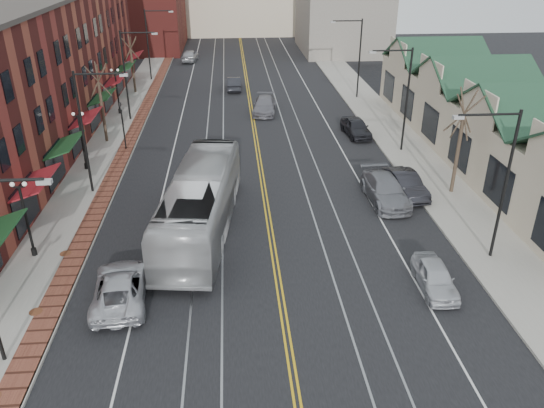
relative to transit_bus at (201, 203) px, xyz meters
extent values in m
plane|color=black|center=(3.95, -10.17, -1.85)|extent=(160.00, 160.00, 0.00)
cube|color=gray|center=(-8.05, 9.83, -1.77)|extent=(4.00, 120.00, 0.15)
cube|color=gray|center=(15.95, 9.83, -1.77)|extent=(4.00, 120.00, 0.15)
cube|color=maroon|center=(-15.05, 16.83, 3.65)|extent=(10.00, 50.00, 11.00)
cube|color=beige|center=(21.95, 9.83, 0.45)|extent=(8.00, 36.00, 4.60)
cube|color=maroon|center=(-12.05, 59.83, 5.15)|extent=(14.00, 18.00, 14.00)
cube|color=beige|center=(3.95, 74.83, 2.65)|extent=(22.00, 14.00, 9.00)
cube|color=slate|center=(18.95, 54.83, 3.65)|extent=(12.00, 16.00, 11.00)
cube|color=#999999|center=(-4.55, -10.17, 6.00)|extent=(0.50, 0.25, 0.15)
cylinder|color=black|center=(-7.55, 5.83, 2.30)|extent=(0.16, 0.16, 8.00)
cylinder|color=black|center=(-6.05, 5.83, 6.10)|extent=(3.00, 0.12, 0.12)
cube|color=#999999|center=(-4.55, 5.83, 6.00)|extent=(0.50, 0.25, 0.15)
cylinder|color=black|center=(-7.55, 21.83, 2.30)|extent=(0.16, 0.16, 8.00)
cylinder|color=black|center=(-6.05, 21.83, 6.10)|extent=(3.00, 0.12, 0.12)
cube|color=#999999|center=(-4.55, 21.83, 6.00)|extent=(0.50, 0.25, 0.15)
cylinder|color=black|center=(-7.55, 37.83, 2.30)|extent=(0.16, 0.16, 8.00)
cylinder|color=black|center=(-6.05, 37.83, 6.10)|extent=(3.00, 0.12, 0.12)
cube|color=#999999|center=(-4.55, 37.83, 6.00)|extent=(0.50, 0.25, 0.15)
cylinder|color=black|center=(15.45, -4.17, 2.30)|extent=(0.16, 0.16, 8.00)
cylinder|color=black|center=(13.95, -4.17, 6.10)|extent=(3.00, 0.12, 0.12)
cube|color=#999999|center=(12.45, -4.17, 6.00)|extent=(0.50, 0.25, 0.15)
cylinder|color=black|center=(15.45, 11.83, 2.30)|extent=(0.16, 0.16, 8.00)
cylinder|color=black|center=(13.95, 11.83, 6.10)|extent=(3.00, 0.12, 0.12)
cube|color=#999999|center=(12.45, 11.83, 6.00)|extent=(0.50, 0.25, 0.15)
cylinder|color=black|center=(15.45, 27.83, 2.30)|extent=(0.16, 0.16, 8.00)
cylinder|color=black|center=(13.95, 27.83, 6.10)|extent=(3.00, 0.12, 0.12)
cube|color=#999999|center=(12.45, 27.83, 6.00)|extent=(0.50, 0.25, 0.15)
cylinder|color=black|center=(-8.85, -2.17, -1.50)|extent=(0.28, 0.28, 0.40)
cylinder|color=black|center=(-8.85, -2.17, 0.30)|extent=(0.14, 0.14, 4.00)
cube|color=black|center=(-8.85, -2.17, 2.30)|extent=(0.60, 0.06, 0.06)
sphere|color=white|center=(-9.15, -2.17, 2.45)|extent=(0.24, 0.24, 0.24)
sphere|color=white|center=(-8.55, -2.17, 2.45)|extent=(0.24, 0.24, 0.24)
cylinder|color=black|center=(-8.85, 9.83, -1.50)|extent=(0.28, 0.28, 0.40)
cylinder|color=black|center=(-8.85, 9.83, 0.30)|extent=(0.14, 0.14, 4.00)
cube|color=black|center=(-8.85, 9.83, 2.30)|extent=(0.60, 0.06, 0.06)
sphere|color=white|center=(-9.15, 9.83, 2.45)|extent=(0.24, 0.24, 0.24)
sphere|color=white|center=(-8.55, 9.83, 2.45)|extent=(0.24, 0.24, 0.24)
cylinder|color=black|center=(-8.85, 23.83, -1.50)|extent=(0.28, 0.28, 0.40)
cylinder|color=black|center=(-8.85, 23.83, 0.30)|extent=(0.14, 0.14, 4.00)
cube|color=black|center=(-8.85, 23.83, 2.30)|extent=(0.60, 0.06, 0.06)
sphere|color=white|center=(-9.15, 23.83, 2.45)|extent=(0.24, 0.24, 0.24)
sphere|color=white|center=(-8.55, 23.83, 2.45)|extent=(0.24, 0.24, 0.24)
cylinder|color=#382B21|center=(-8.55, 15.83, 0.75)|extent=(0.24, 0.24, 4.90)
cylinder|color=#382B21|center=(-8.55, 15.83, 3.30)|extent=(0.58, 1.37, 2.90)
cylinder|color=#382B21|center=(-8.55, 15.83, 3.30)|extent=(1.60, 0.66, 2.78)
cylinder|color=#382B21|center=(-8.55, 15.83, 3.30)|extent=(0.53, 1.23, 2.96)
cylinder|color=#382B21|center=(-8.55, 15.83, 3.30)|extent=(1.69, 1.03, 2.64)
cylinder|color=#382B21|center=(-8.55, 15.83, 3.30)|extent=(1.78, 1.29, 2.48)
cylinder|color=#382B21|center=(-8.55, 31.83, 0.58)|extent=(0.24, 0.24, 4.55)
cylinder|color=#382B21|center=(-8.55, 31.83, 2.95)|extent=(0.55, 1.28, 2.69)
cylinder|color=#382B21|center=(-8.55, 31.83, 2.95)|extent=(1.49, 0.62, 2.58)
cylinder|color=#382B21|center=(-8.55, 31.83, 2.95)|extent=(0.50, 1.15, 2.75)
cylinder|color=#382B21|center=(-8.55, 31.83, 2.95)|extent=(1.57, 0.97, 2.45)
cylinder|color=#382B21|center=(-8.55, 31.83, 2.95)|extent=(1.66, 1.20, 2.30)
cylinder|color=#382B21|center=(16.45, 3.83, 0.93)|extent=(0.24, 0.24, 5.25)
cylinder|color=#382B21|center=(16.45, 3.83, 3.65)|extent=(0.61, 1.46, 3.10)
cylinder|color=#382B21|center=(16.45, 3.83, 3.65)|extent=(1.70, 0.70, 2.97)
cylinder|color=#382B21|center=(16.45, 3.83, 3.65)|extent=(0.56, 1.31, 3.17)
cylinder|color=#382B21|center=(16.45, 3.83, 3.65)|extent=(1.80, 1.10, 2.82)
cylinder|color=#382B21|center=(16.45, 3.83, 3.65)|extent=(1.90, 1.37, 2.65)
cylinder|color=#592D19|center=(-7.25, -7.17, -1.69)|extent=(0.60, 0.60, 0.02)
cylinder|color=#592D19|center=(-7.25, -2.17, -1.69)|extent=(0.60, 0.60, 0.02)
cylinder|color=black|center=(-6.65, 13.83, -0.10)|extent=(0.12, 0.12, 3.20)
imported|color=black|center=(-6.65, 13.83, 1.65)|extent=(0.18, 0.15, 0.90)
imported|color=#B7B8BA|center=(0.00, 0.00, 0.00)|extent=(4.77, 13.56, 3.70)
imported|color=silver|center=(-3.55, -6.39, -1.13)|extent=(2.81, 5.37, 1.44)
imported|color=silver|center=(11.45, -6.64, -1.19)|extent=(1.72, 3.95, 1.32)
imported|color=black|center=(13.25, 3.93, -1.09)|extent=(2.23, 4.79, 1.52)
imported|color=slate|center=(11.66, 3.05, -1.05)|extent=(2.48, 5.62, 1.60)
imported|color=black|center=(12.64, 15.88, -1.08)|extent=(2.26, 4.67, 1.54)
imported|color=black|center=(2.40, 32.47, -1.12)|extent=(1.60, 4.46, 1.47)
imported|color=slate|center=(5.23, 23.27, -1.09)|extent=(2.79, 5.46, 1.52)
imported|color=#A6A8AD|center=(-3.48, 48.64, -1.03)|extent=(2.40, 4.98, 1.64)
camera|label=1|loc=(1.89, -27.25, 13.41)|focal=35.00mm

